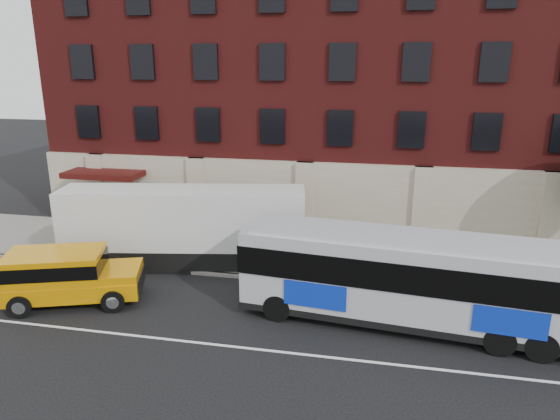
% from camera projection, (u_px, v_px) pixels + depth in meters
% --- Properties ---
extents(ground, '(120.00, 120.00, 0.00)m').
position_uv_depth(ground, '(248.00, 357.00, 16.41)').
color(ground, black).
rests_on(ground, ground).
extents(sidewalk, '(60.00, 6.00, 0.15)m').
position_uv_depth(sidewalk, '(295.00, 255.00, 24.85)').
color(sidewalk, gray).
rests_on(sidewalk, ground).
extents(kerb, '(60.00, 0.25, 0.15)m').
position_uv_depth(kerb, '(284.00, 280.00, 22.03)').
color(kerb, gray).
rests_on(kerb, ground).
extents(lane_line, '(60.00, 0.12, 0.01)m').
position_uv_depth(lane_line, '(252.00, 349.00, 16.88)').
color(lane_line, white).
rests_on(lane_line, ground).
extents(building, '(30.00, 12.10, 15.00)m').
position_uv_depth(building, '(319.00, 89.00, 30.17)').
color(building, '#5E1716').
rests_on(building, sidewalk).
extents(sign_pole, '(0.30, 0.20, 2.50)m').
position_uv_depth(sign_pole, '(104.00, 236.00, 23.39)').
color(sign_pole, slate).
rests_on(sign_pole, ground).
extents(city_bus, '(12.57, 3.94, 3.39)m').
position_uv_depth(city_bus, '(414.00, 277.00, 17.90)').
color(city_bus, silver).
rests_on(city_bus, ground).
extents(yellow_suv, '(5.68, 3.74, 2.11)m').
position_uv_depth(yellow_suv, '(65.00, 274.00, 19.81)').
color(yellow_suv, orange).
rests_on(yellow_suv, ground).
extents(shipping_container, '(11.25, 4.12, 3.68)m').
position_uv_depth(shipping_container, '(184.00, 228.00, 23.29)').
color(shipping_container, black).
rests_on(shipping_container, ground).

